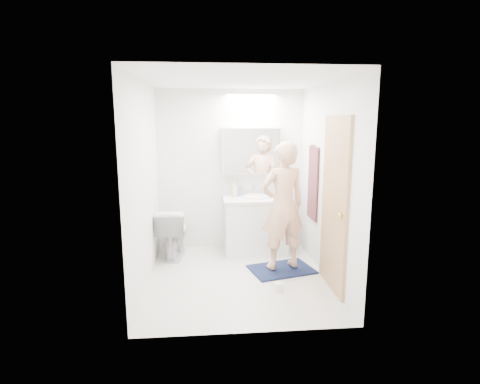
{
  "coord_description": "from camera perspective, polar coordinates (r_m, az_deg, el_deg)",
  "views": [
    {
      "loc": [
        -0.37,
        -4.42,
        1.94
      ],
      "look_at": [
        0.05,
        0.25,
        1.05
      ],
      "focal_mm": 28.18,
      "sensor_mm": 36.0,
      "label": 1
    }
  ],
  "objects": [
    {
      "name": "countertop",
      "position": [
        5.55,
        2.38,
        -1.11
      ],
      "size": [
        0.95,
        0.58,
        0.04
      ],
      "primitive_type": "cube",
      "color": "white",
      "rests_on": "vanity_cabinet"
    },
    {
      "name": "toilet_paper_roll",
      "position": [
        4.51,
        5.78,
        -14.1
      ],
      "size": [
        0.11,
        0.11,
        0.1
      ],
      "primitive_type": "cylinder",
      "color": "white",
      "rests_on": "floor"
    },
    {
      "name": "soap_bottle_a",
      "position": [
        5.64,
        -0.84,
        0.52
      ],
      "size": [
        0.1,
        0.1,
        0.24
      ],
      "primitive_type": "imported",
      "rotation": [
        0.0,
        0.0,
        0.06
      ],
      "color": "beige",
      "rests_on": "countertop"
    },
    {
      "name": "towel_hook",
      "position": [
        5.18,
        11.03,
        7.01
      ],
      "size": [
        0.07,
        0.02,
        0.02
      ],
      "primitive_type": "cylinder",
      "rotation": [
        0.0,
        1.57,
        0.0
      ],
      "color": "silver",
      "rests_on": "wall_right"
    },
    {
      "name": "toilet",
      "position": [
        5.53,
        -10.08,
        -6.03
      ],
      "size": [
        0.47,
        0.74,
        0.72
      ],
      "primitive_type": "imported",
      "rotation": [
        0.0,
        0.0,
        3.05
      ],
      "color": "silver",
      "rests_on": "floor"
    },
    {
      "name": "door_knob",
      "position": [
        4.15,
        14.92,
        -3.45
      ],
      "size": [
        0.06,
        0.06,
        0.06
      ],
      "primitive_type": "sphere",
      "color": "gold",
      "rests_on": "door"
    },
    {
      "name": "soap_bottle_b",
      "position": [
        5.69,
        0.06,
        0.17
      ],
      "size": [
        0.08,
        0.08,
        0.15
      ],
      "primitive_type": "imported",
      "rotation": [
        0.0,
        0.0,
        -0.15
      ],
      "color": "#5377B2",
      "rests_on": "countertop"
    },
    {
      "name": "toothbrush_cup",
      "position": [
        5.72,
        4.14,
        -0.09
      ],
      "size": [
        0.13,
        0.13,
        0.09
      ],
      "primitive_type": "imported",
      "rotation": [
        0.0,
        0.0,
        0.36
      ],
      "color": "#3E4CBC",
      "rests_on": "countertop"
    },
    {
      "name": "person",
      "position": [
        4.83,
        6.5,
        -2.11
      ],
      "size": [
        0.68,
        0.53,
        1.65
      ],
      "primitive_type": "imported",
      "rotation": [
        0.0,
        0.0,
        3.4
      ],
      "color": "#DDA785",
      "rests_on": "bath_rug"
    },
    {
      "name": "wall_back",
      "position": [
        5.73,
        -1.39,
        3.33
      ],
      "size": [
        2.5,
        0.0,
        2.5
      ],
      "primitive_type": "plane",
      "rotation": [
        1.57,
        0.0,
        0.0
      ],
      "color": "white",
      "rests_on": "floor"
    },
    {
      "name": "wall_front",
      "position": [
        3.28,
        1.46,
        -2.32
      ],
      "size": [
        2.5,
        0.0,
        2.5
      ],
      "primitive_type": "plane",
      "rotation": [
        -1.57,
        0.0,
        0.0
      ],
      "color": "white",
      "rests_on": "floor"
    },
    {
      "name": "medicine_cabinet",
      "position": [
        5.65,
        1.7,
        6.28
      ],
      "size": [
        0.88,
        0.14,
        0.7
      ],
      "primitive_type": "cube",
      "color": "white",
      "rests_on": "wall_back"
    },
    {
      "name": "ceiling",
      "position": [
        4.46,
        -0.37,
        16.66
      ],
      "size": [
        2.5,
        2.5,
        0.0
      ],
      "primitive_type": "plane",
      "rotation": [
        3.14,
        0.0,
        0.0
      ],
      "color": "white",
      "rests_on": "floor"
    },
    {
      "name": "vanity_cabinet",
      "position": [
        5.65,
        2.35,
        -5.18
      ],
      "size": [
        0.9,
        0.55,
        0.78
      ],
      "primitive_type": "cube",
      "color": "white",
      "rests_on": "floor"
    },
    {
      "name": "mirror_panel",
      "position": [
        5.58,
        1.79,
        6.22
      ],
      "size": [
        0.84,
        0.01,
        0.66
      ],
      "primitive_type": "cube",
      "color": "silver",
      "rests_on": "medicine_cabinet"
    },
    {
      "name": "faucet",
      "position": [
        5.75,
        2.1,
        0.32
      ],
      "size": [
        0.02,
        0.02,
        0.16
      ],
      "primitive_type": "cylinder",
      "color": "#B6B6BA",
      "rests_on": "countertop"
    },
    {
      "name": "door",
      "position": [
        4.42,
        14.13,
        -1.86
      ],
      "size": [
        0.04,
        0.8,
        2.0
      ],
      "primitive_type": "cube",
      "color": "tan",
      "rests_on": "wall_right"
    },
    {
      "name": "floor",
      "position": [
        4.84,
        -0.33,
        -12.87
      ],
      "size": [
        2.5,
        2.5,
        0.0
      ],
      "primitive_type": "plane",
      "color": "silver",
      "rests_on": "ground"
    },
    {
      "name": "wall_left",
      "position": [
        4.54,
        -14.31,
        1.03
      ],
      "size": [
        0.0,
        2.5,
        2.5
      ],
      "primitive_type": "plane",
      "rotation": [
        1.57,
        0.0,
        1.57
      ],
      "color": "white",
      "rests_on": "floor"
    },
    {
      "name": "wall_right",
      "position": [
        4.72,
        13.09,
        1.44
      ],
      "size": [
        0.0,
        2.5,
        2.5
      ],
      "primitive_type": "plane",
      "rotation": [
        1.57,
        0.0,
        -1.57
      ],
      "color": "white",
      "rests_on": "floor"
    },
    {
      "name": "towel",
      "position": [
        5.25,
        10.96,
        1.33
      ],
      "size": [
        0.02,
        0.42,
        1.0
      ],
      "primitive_type": "cube",
      "color": "#131B3D",
      "rests_on": "wall_right"
    },
    {
      "name": "bath_rug",
      "position": [
        5.09,
        6.29,
        -11.57
      ],
      "size": [
        0.91,
        0.74,
        0.02
      ],
      "primitive_type": "cube",
      "rotation": [
        0.0,
        0.0,
        0.26
      ],
      "color": "#12213B",
      "rests_on": "floor"
    },
    {
      "name": "sink_basin",
      "position": [
        5.58,
        2.34,
        -0.69
      ],
      "size": [
        0.36,
        0.36,
        0.03
      ],
      "primitive_type": "cylinder",
      "color": "white",
      "rests_on": "countertop"
    }
  ]
}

